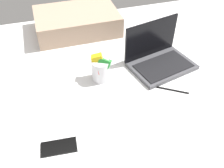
{
  "coord_description": "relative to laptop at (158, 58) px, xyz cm",
  "views": [
    {
      "loc": [
        -57.6,
        -99.45,
        102.89
      ],
      "look_at": [
        -31.96,
        -16.2,
        24.0
      ],
      "focal_mm": 40.03,
      "sensor_mm": 36.0,
      "label": 1
    }
  ],
  "objects": [
    {
      "name": "bed_mattress",
      "position": [
        1.19,
        1.91,
        -13.41
      ],
      "size": [
        180.0,
        140.0,
        18.0
      ],
      "primitive_type": "cube",
      "color": "white",
      "rests_on": "ground"
    },
    {
      "name": "laptop",
      "position": [
        0.0,
        0.0,
        0.0
      ],
      "size": [
        37.38,
        29.93,
        23.0
      ],
      "rotation": [
        0.0,
        0.0,
        0.23
      ],
      "color": "#4C4C51",
      "rests_on": "bed_mattress"
    },
    {
      "name": "snack_cup",
      "position": [
        -33.07,
        -2.08,
        1.91
      ],
      "size": [
        11.14,
        9.58,
        14.33
      ],
      "color": "silver",
      "rests_on": "bed_mattress"
    },
    {
      "name": "cell_phone",
      "position": [
        -59.87,
        -37.65,
        -4.01
      ],
      "size": [
        14.55,
        8.03,
        0.8
      ],
      "primitive_type": "cube",
      "rotation": [
        0.0,
        0.0,
        1.48
      ],
      "color": "black",
      "rests_on": "bed_mattress"
    },
    {
      "name": "pillow",
      "position": [
        -34.81,
        49.91,
        2.09
      ],
      "size": [
        52.0,
        36.0,
        13.0
      ],
      "primitive_type": "cube",
      "color": "tan",
      "rests_on": "bed_mattress"
    },
    {
      "name": "charger_cable",
      "position": [
        -2.23,
        -20.98,
        -4.11
      ],
      "size": [
        14.44,
        9.99,
        0.6
      ],
      "primitive_type": "cube",
      "rotation": [
        0.0,
        0.0,
        -0.59
      ],
      "color": "black",
      "rests_on": "bed_mattress"
    }
  ]
}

